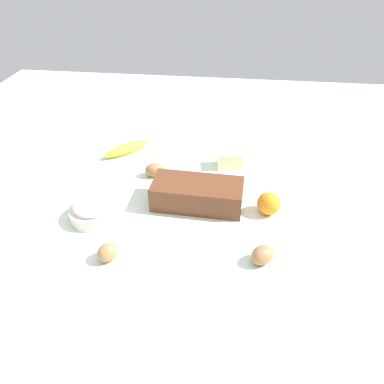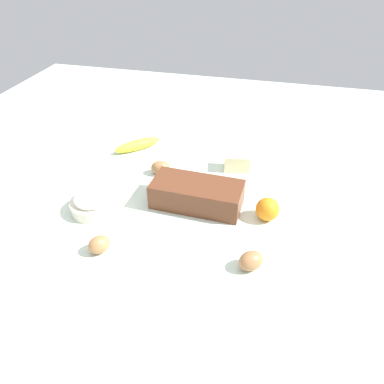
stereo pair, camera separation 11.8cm
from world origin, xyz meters
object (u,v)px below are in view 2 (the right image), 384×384
(egg_beside_bowl, at_px, (99,244))
(egg_loose, at_px, (160,168))
(egg_near_butter, at_px, (251,261))
(butter_block, at_px, (237,162))
(banana, at_px, (138,145))
(orange_fruit, at_px, (267,209))
(loaf_pan, at_px, (197,194))
(flour_bowl, at_px, (93,202))

(egg_beside_bowl, xyz_separation_m, egg_loose, (0.04, 0.41, 0.00))
(egg_near_butter, bearing_deg, butter_block, 102.88)
(banana, bearing_deg, orange_fruit, -30.03)
(egg_beside_bowl, bearing_deg, banana, 100.49)
(egg_near_butter, bearing_deg, banana, 134.35)
(banana, height_order, egg_loose, egg_loose)
(banana, xyz_separation_m, egg_beside_bowl, (0.10, -0.56, 0.00))
(orange_fruit, relative_size, butter_block, 0.79)
(egg_near_butter, bearing_deg, loaf_pan, 130.84)
(banana, xyz_separation_m, egg_near_butter, (0.51, -0.52, 0.01))
(loaf_pan, distance_m, egg_loose, 0.22)
(orange_fruit, xyz_separation_m, egg_near_butter, (-0.02, -0.21, -0.01))
(orange_fruit, bearing_deg, flour_bowl, -170.31)
(flour_bowl, relative_size, butter_block, 1.56)
(flour_bowl, bearing_deg, butter_block, 41.48)
(egg_near_butter, relative_size, egg_beside_bowl, 1.11)
(loaf_pan, relative_size, flour_bowl, 2.03)
(loaf_pan, xyz_separation_m, banana, (-0.31, 0.29, -0.02))
(banana, height_order, egg_near_butter, egg_near_butter)
(flour_bowl, xyz_separation_m, egg_loose, (0.14, 0.25, -0.01))
(egg_near_butter, height_order, egg_beside_bowl, egg_near_butter)
(egg_loose, bearing_deg, egg_beside_bowl, -95.34)
(banana, distance_m, egg_beside_bowl, 0.57)
(loaf_pan, xyz_separation_m, egg_beside_bowl, (-0.21, -0.27, -0.02))
(egg_beside_bowl, bearing_deg, butter_block, 59.86)
(banana, bearing_deg, flour_bowl, -89.14)
(loaf_pan, bearing_deg, orange_fruit, -1.55)
(orange_fruit, distance_m, butter_block, 0.29)
(banana, bearing_deg, egg_loose, -45.61)
(banana, xyz_separation_m, egg_loose, (0.14, -0.15, 0.00))
(egg_beside_bowl, bearing_deg, orange_fruit, 30.53)
(egg_loose, bearing_deg, banana, 134.39)
(butter_block, bearing_deg, egg_near_butter, -77.12)
(butter_block, relative_size, egg_loose, 1.36)
(flour_bowl, bearing_deg, egg_near_butter, -13.78)
(orange_fruit, bearing_deg, banana, 149.97)
(egg_near_butter, distance_m, egg_beside_bowl, 0.41)
(egg_beside_bowl, bearing_deg, flour_bowl, 120.99)
(butter_block, bearing_deg, loaf_pan, -110.23)
(orange_fruit, bearing_deg, butter_block, 116.79)
(orange_fruit, bearing_deg, egg_beside_bowl, -149.47)
(orange_fruit, xyz_separation_m, egg_loose, (-0.39, 0.16, -0.01))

